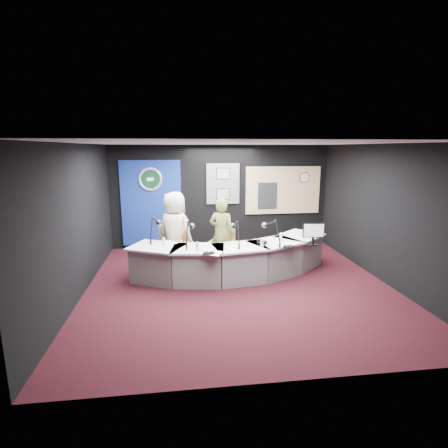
{
  "coord_description": "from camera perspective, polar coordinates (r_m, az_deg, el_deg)",
  "views": [
    {
      "loc": [
        -1.14,
        -6.52,
        2.71
      ],
      "look_at": [
        -0.2,
        0.8,
        1.1
      ],
      "focal_mm": 28.0,
      "sensor_mm": 36.0,
      "label": 1
    }
  ],
  "objects": [
    {
      "name": "boom_mic_a",
      "position": [
        7.63,
        -11.25,
        -0.51
      ],
      "size": [
        0.26,
        0.72,
        0.6
      ],
      "primitive_type": null,
      "color": "black",
      "rests_on": "broadcast_desk"
    },
    {
      "name": "wall_back",
      "position": [
        9.68,
        -0.48,
        4.53
      ],
      "size": [
        6.0,
        0.02,
        2.8
      ],
      "primitive_type": "cube",
      "color": "black",
      "rests_on": "ground"
    },
    {
      "name": "headphones_far",
      "position": [
        6.64,
        -2.47,
        -4.73
      ],
      "size": [
        0.22,
        0.22,
        0.04
      ],
      "primitive_type": "torus",
      "color": "black",
      "rests_on": "broadcast_desk"
    },
    {
      "name": "agency_seal",
      "position": [
        9.52,
        -11.96,
        7.16
      ],
      "size": [
        0.63,
        0.07,
        0.63
      ],
      "primitive_type": "torus",
      "rotation": [
        1.57,
        0.0,
        0.0
      ],
      "color": "silver",
      "rests_on": "backdrop_panel"
    },
    {
      "name": "equipment_rack",
      "position": [
        9.86,
        7.11,
        4.58
      ],
      "size": [
        0.55,
        0.02,
        0.75
      ],
      "primitive_type": "cube",
      "color": "black",
      "rests_on": "booth_window_frame"
    },
    {
      "name": "backdrop_panel",
      "position": [
        9.64,
        -11.77,
        3.33
      ],
      "size": [
        1.6,
        0.05,
        2.3
      ],
      "primitive_type": "cube",
      "color": "navy",
      "rests_on": "wall_back"
    },
    {
      "name": "draped_jacket",
      "position": [
        8.15,
        -8.95,
        -2.71
      ],
      "size": [
        0.48,
        0.34,
        0.7
      ],
      "primitive_type": "cube",
      "rotation": [
        0.0,
        0.0,
        -0.53
      ],
      "color": "slate",
      "rests_on": "armchair_left"
    },
    {
      "name": "wall_front",
      "position": [
        3.93,
        10.07,
        -7.4
      ],
      "size": [
        6.0,
        0.02,
        2.8
      ],
      "primitive_type": "cube",
      "color": "black",
      "rests_on": "ground"
    },
    {
      "name": "ceiling",
      "position": [
        6.62,
        2.67,
        13.06
      ],
      "size": [
        6.0,
        6.0,
        0.02
      ],
      "primitive_type": "cube",
      "color": "silver",
      "rests_on": "ground"
    },
    {
      "name": "armchair_left",
      "position": [
        7.99,
        -7.9,
        -4.26
      ],
      "size": [
        0.69,
        0.69,
        0.9
      ],
      "primitive_type": null,
      "rotation": [
        0.0,
        0.0,
        -0.53
      ],
      "color": "#A4754B",
      "rests_on": "ground"
    },
    {
      "name": "notepad",
      "position": [
        6.65,
        -1.35,
        -4.82
      ],
      "size": [
        0.33,
        0.37,
        0.0
      ],
      "primitive_type": "cube",
      "rotation": [
        0.0,
        0.0,
        -0.46
      ],
      "color": "white",
      "rests_on": "broadcast_desk"
    },
    {
      "name": "paper_stack",
      "position": [
        7.5,
        -8.9,
        -2.99
      ],
      "size": [
        0.36,
        0.4,
        0.0
      ],
      "primitive_type": "cube",
      "rotation": [
        0.0,
        0.0,
        0.53
      ],
      "color": "white",
      "rests_on": "broadcast_desk"
    },
    {
      "name": "ground",
      "position": [
        7.16,
        2.44,
        -9.97
      ],
      "size": [
        6.0,
        6.0,
        0.0
      ],
      "primitive_type": "plane",
      "color": "black",
      "rests_on": "ground"
    },
    {
      "name": "pinboard",
      "position": [
        9.62,
        -0.17,
        6.57
      ],
      "size": [
        0.9,
        0.04,
        1.1
      ],
      "primitive_type": "cube",
      "color": "slate",
      "rests_on": "wall_back"
    },
    {
      "name": "person_woman",
      "position": [
        7.9,
        -0.36,
        -1.61
      ],
      "size": [
        0.7,
        0.62,
        1.62
      ],
      "primitive_type": "imported",
      "rotation": [
        0.0,
        0.0,
        2.64
      ],
      "color": "brown",
      "rests_on": "ground"
    },
    {
      "name": "computer_monitor",
      "position": [
        7.35,
        14.39,
        -0.99
      ],
      "size": [
        0.39,
        0.07,
        0.27
      ],
      "primitive_type": "cube",
      "rotation": [
        0.0,
        0.0,
        -0.13
      ],
      "color": "black",
      "rests_on": "broadcast_desk"
    },
    {
      "name": "booth_glow",
      "position": [
        9.98,
        9.61,
        5.46
      ],
      "size": [
        2.0,
        0.02,
        1.2
      ],
      "primitive_type": "cube",
      "color": "beige",
      "rests_on": "booth_window_frame"
    },
    {
      "name": "water_bottles",
      "position": [
        7.13,
        0.22,
        -2.92
      ],
      "size": [
        2.55,
        0.6,
        0.18
      ],
      "primitive_type": null,
      "color": "silver",
      "rests_on": "broadcast_desk"
    },
    {
      "name": "broadcast_desk",
      "position": [
        7.53,
        1.38,
        -5.77
      ],
      "size": [
        4.5,
        1.9,
        0.75
      ],
      "primitive_type": null,
      "color": "silver",
      "rests_on": "ground"
    },
    {
      "name": "boom_mic_b",
      "position": [
        7.16,
        -5.7,
        -1.17
      ],
      "size": [
        0.25,
        0.73,
        0.6
      ],
      "primitive_type": null,
      "color": "black",
      "rests_on": "broadcast_desk"
    },
    {
      "name": "wall_clock",
      "position": [
        10.12,
        13.0,
        7.4
      ],
      "size": [
        0.28,
        0.01,
        0.28
      ],
      "primitive_type": "cylinder",
      "rotation": [
        1.57,
        0.0,
        0.0
      ],
      "color": "white",
      "rests_on": "booth_window_frame"
    },
    {
      "name": "desk_phone",
      "position": [
        7.36,
        6.22,
        -3.01
      ],
      "size": [
        0.24,
        0.22,
        0.05
      ],
      "primitive_type": "cube",
      "rotation": [
        0.0,
        0.0,
        -0.32
      ],
      "color": "black",
      "rests_on": "broadcast_desk"
    },
    {
      "name": "seal_center",
      "position": [
        9.52,
        -11.95,
        7.16
      ],
      "size": [
        0.48,
        0.01,
        0.48
      ],
      "primitive_type": "cylinder",
      "rotation": [
        1.57,
        0.0,
        0.0
      ],
      "color": "black",
      "rests_on": "backdrop_panel"
    },
    {
      "name": "headphones_near",
      "position": [
        7.18,
        10.51,
        -3.62
      ],
      "size": [
        0.23,
        0.23,
        0.04
      ],
      "primitive_type": "torus",
      "color": "black",
      "rests_on": "broadcast_desk"
    },
    {
      "name": "wall_left",
      "position": [
        6.91,
        -22.78,
        0.4
      ],
      "size": [
        0.02,
        6.0,
        2.8
      ],
      "primitive_type": "cube",
      "color": "black",
      "rests_on": "ground"
    },
    {
      "name": "framed_photo_lower",
      "position": [
        9.62,
        -0.14,
        4.9
      ],
      "size": [
        0.34,
        0.02,
        0.27
      ],
      "primitive_type": "cube",
      "color": "gray",
      "rests_on": "pinboard"
    },
    {
      "name": "framed_photo_upper",
      "position": [
        9.56,
        -0.15,
        8.23
      ],
      "size": [
        0.34,
        0.02,
        0.27
      ],
      "primitive_type": "cube",
      "color": "gray",
      "rests_on": "pinboard"
    },
    {
      "name": "booth_window_frame",
      "position": [
        9.99,
        9.6,
        5.47
      ],
      "size": [
        2.12,
        0.06,
        1.32
      ],
      "primitive_type": "cube",
      "color": "tan",
      "rests_on": "wall_back"
    },
    {
      "name": "armchair_right",
      "position": [
        7.98,
        -0.36,
        -3.57
      ],
      "size": [
        0.8,
        0.8,
        1.06
      ],
      "primitive_type": null,
      "rotation": [
        0.0,
        0.0,
        -0.48
      ],
      "color": "#A4754B",
      "rests_on": "ground"
    },
    {
      "name": "boom_mic_c",
      "position": [
        7.14,
        1.95,
        -1.15
      ],
      "size": [
        0.16,
        0.74,
        0.6
      ],
      "primitive_type": null,
      "color": "black",
      "rests_on": "broadcast_desk"
    },
    {
      "name": "person_man",
      "position": [
        7.87,
        -8.0,
        -1.19
      ],
      "size": [
        1.04,
        0.96,
        1.78
      ],
      "primitive_type": "imported",
      "rotation": [
        0.0,
        0.0,
        2.52
      ],
      "color": "beige",
      "rests_on": "ground"
    },
    {
      "name": "boom_mic_d",
      "position": [
        7.3,
        7.84,
        -0.96
      ],
      "size": [
        0.3,
        0.71,
        0.6
      ],
      "primitive_type": null,
      "color": "black",
      "rests_on": "broadcast_desk"
    },
    {
      "name": "wall_right",
      "position": [
        7.84,
        24.72,
        1.54
      ],
      "size": [
        0.02,
        6.0,
        2.8
      ],
      "primitive_type": "cube",
      "color": "black",
      "rests_on": "ground"
    }
  ]
}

